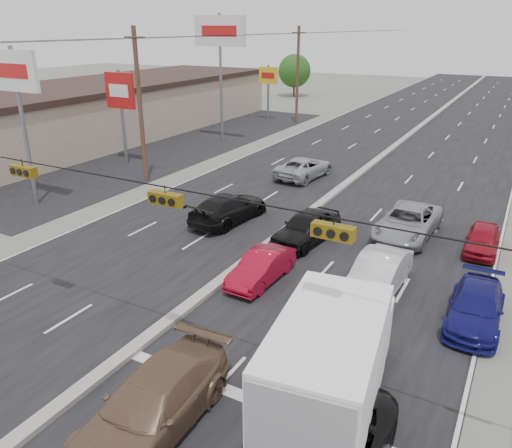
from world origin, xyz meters
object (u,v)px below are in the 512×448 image
object	(u,v)px
utility_pole_left_b	(140,106)
pole_sign_far	(268,80)
pole_sign_billboard	(220,40)
box_truck	(331,365)
queue_car_d	(476,307)
tan_sedan	(152,405)
queue_car_b	(377,276)
pole_sign_near	(16,84)
queue_car_e	(483,240)
utility_pole_left_c	(298,75)
oncoming_far	(304,168)
red_sedan	(261,268)
oncoming_near	(229,208)
queue_car_a	(306,227)
pole_sign_mid	(120,96)
queue_car_c	(408,222)
tree_left_far	(294,71)

from	to	relation	value
utility_pole_left_b	pole_sign_far	xyz separation A→B (m)	(-3.50, 25.00, -0.70)
pole_sign_billboard	box_truck	xyz separation A→B (m)	(21.22, -28.12, -7.10)
box_truck	queue_car_d	world-z (taller)	box_truck
tan_sedan	box_truck	bearing A→B (deg)	30.76
pole_sign_billboard	queue_car_b	bearing A→B (deg)	-45.42
pole_sign_near	queue_car_e	bearing A→B (deg)	12.97
utility_pole_left_c	queue_car_d	bearing A→B (deg)	-56.32
oncoming_far	pole_sign_billboard	bearing A→B (deg)	-26.53
red_sedan	oncoming_near	bearing A→B (deg)	134.96
utility_pole_left_b	tan_sedan	distance (m)	23.77
queue_car_e	oncoming_far	distance (m)	14.40
pole_sign_near	queue_car_a	xyz separation A→B (m)	(16.40, 2.63, -6.25)
box_truck	pole_sign_mid	bearing A→B (deg)	134.92
pole_sign_mid	queue_car_e	distance (m)	26.90
box_truck	utility_pole_left_c	bearing A→B (deg)	107.90
pole_sign_near	oncoming_far	world-z (taller)	pole_sign_near
queue_car_b	queue_car_c	distance (m)	6.42
utility_pole_left_c	red_sedan	xyz separation A→B (m)	(13.90, -34.06, -4.47)
queue_car_d	oncoming_far	size ratio (longest dim) A/B	0.85
pole_sign_billboard	box_truck	distance (m)	35.94
pole_sign_near	oncoming_near	distance (m)	13.53
queue_car_a	pole_sign_mid	bearing A→B (deg)	165.75
pole_sign_mid	box_truck	bearing A→B (deg)	-37.38
pole_sign_billboard	pole_sign_far	size ratio (longest dim) A/B	1.83
tan_sedan	oncoming_near	world-z (taller)	tan_sedan
pole_sign_mid	queue_car_d	distance (m)	29.19
oncoming_far	oncoming_near	bearing A→B (deg)	94.43
pole_sign_mid	pole_sign_near	bearing A→B (deg)	-78.69
box_truck	pole_sign_billboard	bearing A→B (deg)	119.34
queue_car_c	oncoming_near	xyz separation A→B (m)	(-9.03, -2.54, 0.00)
pole_sign_mid	queue_car_c	size ratio (longest dim) A/B	1.28
pole_sign_far	box_truck	world-z (taller)	pole_sign_far
tree_left_far	queue_car_c	xyz separation A→B (m)	(27.60, -46.28, -2.96)
queue_car_e	pole_sign_mid	bearing A→B (deg)	169.62
pole_sign_mid	oncoming_far	bearing A→B (deg)	11.97
utility_pole_left_b	tan_sedan	xyz separation A→B (m)	(15.29, -17.68, -4.32)
pole_sign_near	utility_pole_left_b	bearing A→B (deg)	70.35
tree_left_far	box_truck	xyz separation A→B (m)	(28.72, -60.12, -1.95)
queue_car_e	oncoming_near	size ratio (longest dim) A/B	0.69
queue_car_c	oncoming_near	world-z (taller)	oncoming_near
utility_pole_left_c	queue_car_d	distance (m)	40.10
box_truck	queue_car_a	xyz separation A→B (m)	(-5.32, 10.75, -1.00)
pole_sign_billboard	red_sedan	bearing A→B (deg)	-54.22
utility_pole_left_c	queue_car_e	size ratio (longest dim) A/B	2.76
box_truck	queue_car_d	bearing A→B (deg)	59.81
queue_car_a	queue_car_d	xyz separation A→B (m)	(8.20, -3.79, -0.13)
pole_sign_mid	queue_car_c	xyz separation A→B (m)	(22.60, -4.28, -4.36)
red_sedan	queue_car_e	bearing A→B (deg)	46.86
pole_sign_far	queue_car_b	bearing A→B (deg)	-56.19
queue_car_a	tree_left_far	bearing A→B (deg)	122.93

